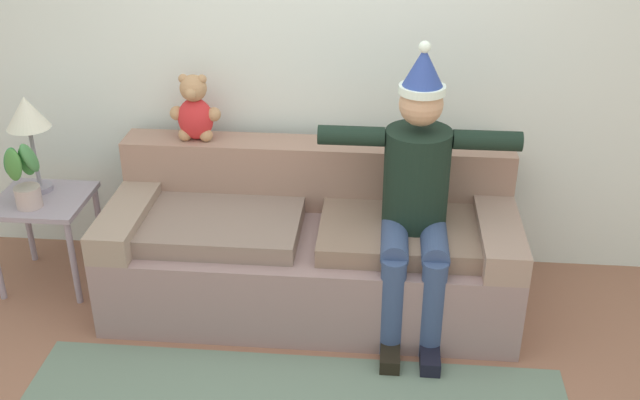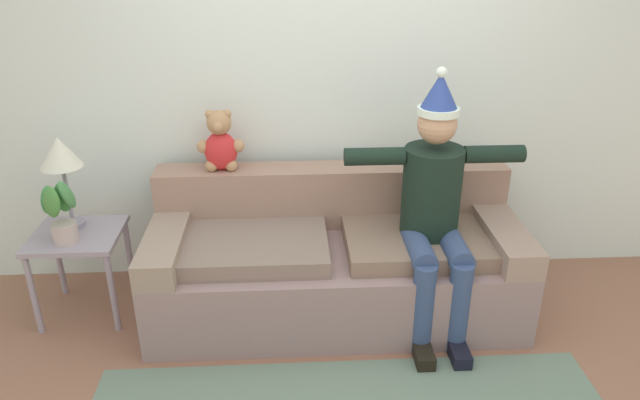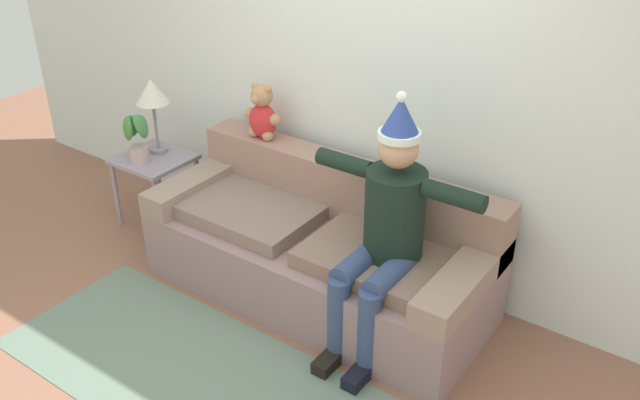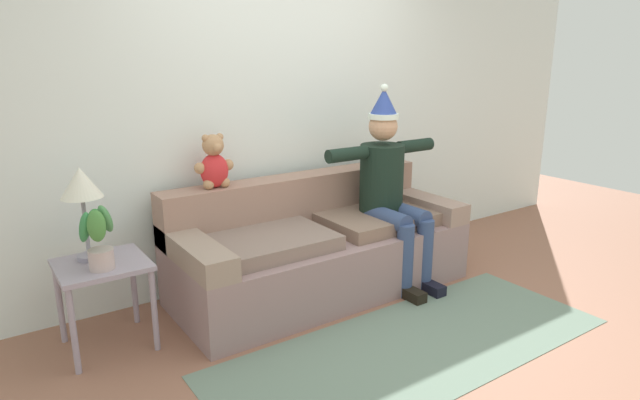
# 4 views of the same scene
# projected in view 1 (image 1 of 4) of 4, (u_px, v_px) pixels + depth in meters

# --- Properties ---
(back_wall) EXTENTS (7.00, 0.10, 2.70)m
(back_wall) POSITION_uv_depth(u_px,v_px,m) (321.00, 40.00, 4.25)
(back_wall) COLOR white
(back_wall) RESTS_ON ground_plane
(couch) EXTENTS (2.21, 0.91, 0.83)m
(couch) POSITION_uv_depth(u_px,v_px,m) (312.00, 246.00, 4.24)
(couch) COLOR gray
(couch) RESTS_ON ground_plane
(person_seated) EXTENTS (1.02, 0.77, 1.53)m
(person_seated) POSITION_uv_depth(u_px,v_px,m) (416.00, 192.00, 3.85)
(person_seated) COLOR black
(person_seated) RESTS_ON ground_plane
(teddy_bear) EXTENTS (0.29, 0.17, 0.38)m
(teddy_bear) POSITION_uv_depth(u_px,v_px,m) (195.00, 111.00, 4.24)
(teddy_bear) COLOR red
(teddy_bear) RESTS_ON couch
(side_table) EXTENTS (0.51, 0.48, 0.55)m
(side_table) POSITION_uv_depth(u_px,v_px,m) (44.00, 212.00, 4.33)
(side_table) COLOR #9D90A1
(side_table) RESTS_ON ground_plane
(table_lamp) EXTENTS (0.24, 0.24, 0.57)m
(table_lamp) POSITION_uv_depth(u_px,v_px,m) (27.00, 117.00, 4.17)
(table_lamp) COLOR gray
(table_lamp) RESTS_ON side_table
(potted_plant) EXTENTS (0.23, 0.20, 0.40)m
(potted_plant) POSITION_uv_depth(u_px,v_px,m) (23.00, 174.00, 4.11)
(potted_plant) COLOR #BFA8A3
(potted_plant) RESTS_ON side_table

